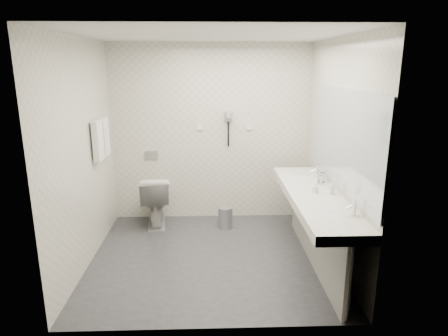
{
  "coord_description": "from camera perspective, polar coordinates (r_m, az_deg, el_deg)",
  "views": [
    {
      "loc": [
        -0.0,
        -4.23,
        2.22
      ],
      "look_at": [
        0.15,
        0.15,
        1.05
      ],
      "focal_mm": 31.54,
      "sensor_mm": 36.0,
      "label": 1
    }
  ],
  "objects": [
    {
      "name": "toilet",
      "position": [
        5.62,
        -9.95,
        -4.58
      ],
      "size": [
        0.49,
        0.76,
        0.72
      ],
      "primitive_type": "imported",
      "rotation": [
        0.0,
        0.0,
        3.26
      ],
      "color": "silver",
      "rests_on": "floor"
    },
    {
      "name": "pedal_bin",
      "position": [
        5.51,
        0.21,
        -7.24
      ],
      "size": [
        0.26,
        0.26,
        0.28
      ],
      "primitive_type": "cylinder",
      "rotation": [
        0.0,
        0.0,
        0.42
      ],
      "color": "#B2B5BA",
      "rests_on": "floor"
    },
    {
      "name": "glass_right",
      "position": [
        4.82,
        14.07,
        -1.31
      ],
      "size": [
        0.08,
        0.08,
        0.11
      ],
      "primitive_type": "cylinder",
      "rotation": [
        0.0,
        0.0,
        -0.42
      ],
      "color": "silver",
      "rests_on": "vanity_counter"
    },
    {
      "name": "wall_back",
      "position": [
        5.61,
        -1.94,
        4.98
      ],
      "size": [
        2.8,
        0.0,
        2.8
      ],
      "primitive_type": "plane",
      "rotation": [
        1.57,
        0.0,
        0.0
      ],
      "color": "beige",
      "rests_on": "floor"
    },
    {
      "name": "towel_far",
      "position": [
        5.18,
        -16.99,
        4.39
      ],
      "size": [
        0.07,
        0.24,
        0.48
      ],
      "primitive_type": "cube",
      "color": "silver",
      "rests_on": "towel_rail"
    },
    {
      "name": "vanity_counter",
      "position": [
        4.42,
        12.94,
        -4.19
      ],
      "size": [
        0.55,
        2.2,
        0.1
      ],
      "primitive_type": "cube",
      "color": "silver",
      "rests_on": "floor"
    },
    {
      "name": "basin_near",
      "position": [
        3.82,
        15.42,
        -6.86
      ],
      "size": [
        0.4,
        0.31,
        0.05
      ],
      "primitive_type": "ellipsoid",
      "color": "silver",
      "rests_on": "vanity_counter"
    },
    {
      "name": "soap_bottle_a",
      "position": [
        4.4,
        13.1,
        -2.9
      ],
      "size": [
        0.07,
        0.07,
        0.1
      ],
      "primitive_type": "imported",
      "rotation": [
        0.0,
        0.0,
        0.59
      ],
      "color": "silver",
      "rests_on": "vanity_counter"
    },
    {
      "name": "vanity_panel",
      "position": [
        4.58,
        12.94,
        -9.22
      ],
      "size": [
        0.03,
        2.15,
        0.75
      ],
      "primitive_type": "cube",
      "color": "gray",
      "rests_on": "floor"
    },
    {
      "name": "dryer_cord",
      "position": [
        5.57,
        0.64,
        4.92
      ],
      "size": [
        0.02,
        0.02,
        0.35
      ],
      "primitive_type": "cylinder",
      "color": "black",
      "rests_on": "dryer_cradle"
    },
    {
      "name": "faucet_far",
      "position": [
        5.03,
        13.32,
        -0.38
      ],
      "size": [
        0.04,
        0.04,
        0.15
      ],
      "primitive_type": "cylinder",
      "color": "silver",
      "rests_on": "vanity_counter"
    },
    {
      "name": "dryer_cradle",
      "position": [
        5.55,
        0.64,
        7.49
      ],
      "size": [
        0.1,
        0.04,
        0.14
      ],
      "primitive_type": "cube",
      "color": "gray",
      "rests_on": "wall_back"
    },
    {
      "name": "flush_plate",
      "position": [
        5.72,
        -10.46,
        1.87
      ],
      "size": [
        0.18,
        0.02,
        0.12
      ],
      "primitive_type": "cube",
      "color": "#B2B5BA",
      "rests_on": "wall_back"
    },
    {
      "name": "glass_left",
      "position": [
        4.72,
        13.72,
        -1.68
      ],
      "size": [
        0.07,
        0.07,
        0.11
      ],
      "primitive_type": "cylinder",
      "rotation": [
        0.0,
        0.0,
        0.35
      ],
      "color": "silver",
      "rests_on": "vanity_counter"
    },
    {
      "name": "ceiling",
      "position": [
        4.24,
        -2.07,
        18.73
      ],
      "size": [
        2.8,
        2.8,
        0.0
      ],
      "primitive_type": "plane",
      "rotation": [
        3.14,
        0.0,
        0.0
      ],
      "color": "silver",
      "rests_on": "wall_back"
    },
    {
      "name": "towel_rail",
      "position": [
        5.01,
        -17.69,
        6.56
      ],
      "size": [
        0.02,
        0.62,
        0.02
      ],
      "primitive_type": "cylinder",
      "rotation": [
        1.57,
        0.0,
        0.0
      ],
      "color": "silver",
      "rests_on": "wall_left"
    },
    {
      "name": "towel_near",
      "position": [
        4.91,
        -17.81,
        3.79
      ],
      "size": [
        0.07,
        0.24,
        0.48
      ],
      "primitive_type": "cube",
      "color": "silver",
      "rests_on": "towel_rail"
    },
    {
      "name": "mirror",
      "position": [
        4.33,
        16.77,
        4.07
      ],
      "size": [
        0.02,
        2.2,
        1.05
      ],
      "primitive_type": "cube",
      "color": "#B2BCC6",
      "rests_on": "wall_right"
    },
    {
      "name": "wall_right",
      "position": [
        4.56,
        15.98,
        2.08
      ],
      "size": [
        0.0,
        2.6,
        2.6
      ],
      "primitive_type": "plane",
      "rotation": [
        1.57,
        0.0,
        -1.57
      ],
      "color": "beige",
      "rests_on": "floor"
    },
    {
      "name": "switch_plate_b",
      "position": [
        5.61,
        3.7,
        5.99
      ],
      "size": [
        0.09,
        0.02,
        0.09
      ],
      "primitive_type": "cube",
      "color": "silver",
      "rests_on": "wall_back"
    },
    {
      "name": "switch_plate_a",
      "position": [
        5.59,
        -3.5,
        5.96
      ],
      "size": [
        0.09,
        0.02,
        0.09
      ],
      "primitive_type": "cube",
      "color": "silver",
      "rests_on": "wall_back"
    },
    {
      "name": "dryer_barrel",
      "position": [
        5.48,
        0.67,
        7.71
      ],
      "size": [
        0.08,
        0.14,
        0.08
      ],
      "primitive_type": "cylinder",
      "rotation": [
        1.57,
        0.0,
        0.0
      ],
      "color": "gray",
      "rests_on": "dryer_cradle"
    },
    {
      "name": "vanity_post_far",
      "position": [
        5.52,
        10.53,
        -4.84
      ],
      "size": [
        0.06,
        0.06,
        0.75
      ],
      "primitive_type": "cylinder",
      "color": "silver",
      "rests_on": "floor"
    },
    {
      "name": "soap_bottle_c",
      "position": [
        4.4,
        15.39,
        -2.8
      ],
      "size": [
        0.07,
        0.07,
        0.14
      ],
      "primitive_type": "imported",
      "rotation": [
        0.0,
        0.0,
        0.39
      ],
      "color": "silver",
      "rests_on": "vanity_counter"
    },
    {
      "name": "wall_front",
      "position": [
        3.08,
        -1.86,
        -3.36
      ],
      "size": [
        2.8,
        0.0,
        2.8
      ],
      "primitive_type": "plane",
      "rotation": [
        -1.57,
        0.0,
        0.0
      ],
      "color": "beige",
      "rests_on": "floor"
    },
    {
      "name": "basin_far",
      "position": [
        5.01,
        11.1,
        -1.4
      ],
      "size": [
        0.4,
        0.31,
        0.05
      ],
      "primitive_type": "ellipsoid",
      "color": "silver",
      "rests_on": "vanity_counter"
    },
    {
      "name": "vanity_post_near",
      "position": [
        3.7,
        17.58,
        -15.67
      ],
      "size": [
        0.06,
        0.06,
        0.75
      ],
      "primitive_type": "cylinder",
      "color": "silver",
      "rests_on": "floor"
    },
    {
      "name": "wall_left",
      "position": [
        4.56,
        -19.81,
        1.77
      ],
      "size": [
        0.0,
        2.6,
        2.6
      ],
      "primitive_type": "plane",
      "rotation": [
        1.57,
        0.0,
        1.57
      ],
      "color": "beige",
      "rests_on": "floor"
    },
    {
      "name": "bin_lid",
      "position": [
        5.46,
        0.21,
        -5.8
      ],
      "size": [
        0.2,
        0.2,
        0.02
      ],
      "primitive_type": "cylinder",
      "color": "#B2B5BA",
      "rests_on": "pedal_bin"
    },
    {
      "name": "faucet_near",
      "position": [
        3.85,
        18.3,
        -5.48
      ],
      "size": [
        0.04,
        0.04,
        0.15
      ],
      "primitive_type": "cylinder",
      "color": "silver",
      "rests_on": "vanity_counter"
    },
    {
      "name": "floor",
      "position": [
        4.78,
        -1.78,
        -12.76
      ],
      "size": [
        2.8,
        2.8,
        0.0
      ],
      "primitive_type": "plane",
      "color": "#2B2B30",
      "rests_on": "ground"
    }
  ]
}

